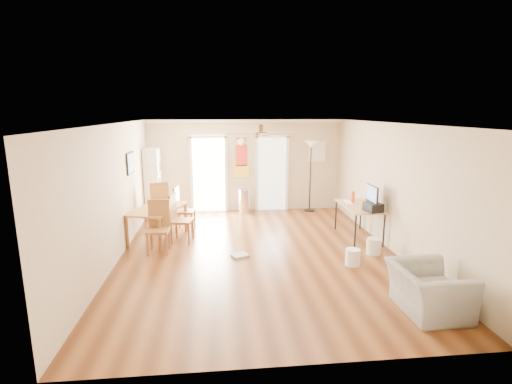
{
  "coord_description": "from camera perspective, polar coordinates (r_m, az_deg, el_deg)",
  "views": [
    {
      "loc": [
        -0.79,
        -7.25,
        2.83
      ],
      "look_at": [
        0.0,
        0.6,
        1.15
      ],
      "focal_mm": 26.73,
      "sensor_mm": 36.0,
      "label": 1
    }
  ],
  "objects": [
    {
      "name": "ac_grille",
      "position": [
        11.14,
        9.09,
        6.05
      ],
      "size": [
        0.5,
        0.04,
        0.6
      ],
      "primitive_type": "cube",
      "color": "white",
      "rests_on": "wall_back"
    },
    {
      "name": "orange_bottle",
      "position": [
        9.08,
        14.29,
        -0.74
      ],
      "size": [
        0.09,
        0.09,
        0.26
      ],
      "primitive_type": "cylinder",
      "rotation": [
        0.0,
        0.0,
        0.1
      ],
      "color": "#EA4B14",
      "rests_on": "computer_desk"
    },
    {
      "name": "dining_chair_right_b",
      "position": [
        8.51,
        -11.02,
        -3.87
      ],
      "size": [
        0.51,
        0.51,
        1.07
      ],
      "primitive_type": null,
      "rotation": [
        0.0,
        0.0,
        1.38
      ],
      "color": "#A96836",
      "rests_on": "floor"
    },
    {
      "name": "floor_cloth",
      "position": [
        7.66,
        -2.45,
        -9.48
      ],
      "size": [
        0.39,
        0.36,
        0.04
      ],
      "primitive_type": "cube",
      "rotation": [
        0.0,
        0.0,
        0.46
      ],
      "color": "#A0A09B",
      "rests_on": "floor"
    },
    {
      "name": "trash_can",
      "position": [
        10.73,
        -1.78,
        -1.38
      ],
      "size": [
        0.4,
        0.4,
        0.69
      ],
      "primitive_type": "cylinder",
      "rotation": [
        0.0,
        0.0,
        0.32
      ],
      "color": "silver",
      "rests_on": "floor"
    },
    {
      "name": "dining_chair_near",
      "position": [
        7.95,
        -14.46,
        -5.19
      ],
      "size": [
        0.45,
        0.45,
        1.06
      ],
      "primitive_type": null,
      "rotation": [
        0.0,
        0.0,
        -0.03
      ],
      "color": "olive",
      "rests_on": "floor"
    },
    {
      "name": "wall_left",
      "position": [
        7.66,
        -20.44,
        -0.26
      ],
      "size": [
        0.04,
        7.0,
        2.6
      ],
      "primitive_type": null,
      "color": "beige",
      "rests_on": "floor"
    },
    {
      "name": "wastebasket_a",
      "position": [
        7.43,
        14.28,
        -9.44
      ],
      "size": [
        0.34,
        0.34,
        0.31
      ],
      "primitive_type": "cylinder",
      "rotation": [
        0.0,
        0.0,
        0.32
      ],
      "color": "white",
      "rests_on": "floor"
    },
    {
      "name": "framed_poster",
      "position": [
        8.93,
        -18.26,
        4.15
      ],
      "size": [
        0.04,
        0.66,
        0.48
      ],
      "primitive_type": "cube",
      "color": "black",
      "rests_on": "wall_left"
    },
    {
      "name": "torchiere_lamp",
      "position": [
        10.94,
        8.13,
        2.32
      ],
      "size": [
        0.48,
        0.48,
        2.02
      ],
      "primitive_type": null,
      "rotation": [
        0.0,
        0.0,
        0.3
      ],
      "color": "black",
      "rests_on": "floor"
    },
    {
      "name": "bathroom_doorway",
      "position": [
        10.99,
        2.39,
        2.68
      ],
      "size": [
        0.8,
        0.1,
        2.1
      ],
      "primitive_type": null,
      "color": "white",
      "rests_on": "wall_back"
    },
    {
      "name": "kitchen_doorway",
      "position": [
        10.88,
        -7.05,
        2.51
      ],
      "size": [
        0.9,
        0.1,
        2.1
      ],
      "primitive_type": null,
      "color": "white",
      "rests_on": "wall_back"
    },
    {
      "name": "wall_right",
      "position": [
        8.21,
        19.92,
        0.56
      ],
      "size": [
        0.04,
        7.0,
        2.6
      ],
      "primitive_type": null,
      "color": "beige",
      "rests_on": "floor"
    },
    {
      "name": "wastebasket_b",
      "position": [
        8.1,
        17.19,
        -7.75
      ],
      "size": [
        0.31,
        0.31,
        0.33
      ],
      "primitive_type": "cylinder",
      "rotation": [
        0.0,
        0.0,
        -0.11
      ],
      "color": "silver",
      "rests_on": "floor"
    },
    {
      "name": "crown_molding",
      "position": [
        7.3,
        0.48,
        9.91
      ],
      "size": [
        5.5,
        7.0,
        0.08
      ],
      "primitive_type": null,
      "color": "white",
      "rests_on": "wall_back"
    },
    {
      "name": "wall_decal",
      "position": [
        10.82,
        -2.2,
        5.22
      ],
      "size": [
        0.46,
        0.03,
        1.1
      ],
      "primitive_type": "cube",
      "color": "red",
      "rests_on": "wall_back"
    },
    {
      "name": "dining_chair_far",
      "position": [
        9.98,
        -14.32,
        -1.58
      ],
      "size": [
        0.56,
        0.56,
        1.1
      ],
      "primitive_type": null,
      "rotation": [
        0.0,
        0.0,
        3.41
      ],
      "color": "#AA7A37",
      "rests_on": "floor"
    },
    {
      "name": "keyboard",
      "position": [
        9.09,
        13.63,
        -1.48
      ],
      "size": [
        0.17,
        0.44,
        0.02
      ],
      "primitive_type": "cube",
      "rotation": [
        0.0,
        0.0,
        -0.08
      ],
      "color": "white",
      "rests_on": "computer_desk"
    },
    {
      "name": "floor",
      "position": [
        7.82,
        0.45,
        -9.19
      ],
      "size": [
        7.0,
        7.0,
        0.0
      ],
      "primitive_type": "plane",
      "color": "brown",
      "rests_on": "ground"
    },
    {
      "name": "imac",
      "position": [
        8.5,
        16.97,
        -0.82
      ],
      "size": [
        0.12,
        0.58,
        0.53
      ],
      "primitive_type": null,
      "rotation": [
        0.0,
        0.0,
        0.07
      ],
      "color": "black",
      "rests_on": "computer_desk"
    },
    {
      "name": "bookshelf",
      "position": [
        10.72,
        -15.07,
        1.4
      ],
      "size": [
        0.47,
        0.88,
        1.86
      ],
      "primitive_type": null,
      "rotation": [
        0.0,
        0.0,
        -0.12
      ],
      "color": "silver",
      "rests_on": "floor"
    },
    {
      "name": "computer_desk",
      "position": [
        8.96,
        15.05,
        -4.3
      ],
      "size": [
        0.7,
        1.4,
        0.75
      ],
      "primitive_type": null,
      "color": "tan",
      "rests_on": "floor"
    },
    {
      "name": "dining_table",
      "position": [
        8.82,
        -14.42,
        -4.6
      ],
      "size": [
        1.29,
        1.66,
        0.73
      ],
      "primitive_type": null,
      "rotation": [
        0.0,
        0.0,
        -0.32
      ],
      "color": "#A67535",
      "rests_on": "floor"
    },
    {
      "name": "ceiling_fan",
      "position": [
        7.0,
        0.75,
        8.75
      ],
      "size": [
        1.24,
        1.24,
        0.2
      ],
      "primitive_type": null,
      "color": "#593819",
      "rests_on": "ceiling"
    },
    {
      "name": "armchair",
      "position": [
        6.1,
        24.38,
        -13.22
      ],
      "size": [
        0.92,
        1.05,
        0.67
      ],
      "primitive_type": "imported",
      "rotation": [
        0.0,
        0.0,
        1.59
      ],
      "color": "gray",
      "rests_on": "floor"
    },
    {
      "name": "printer",
      "position": [
        8.41,
        17.12,
        -2.18
      ],
      "size": [
        0.37,
        0.41,
        0.18
      ],
      "primitive_type": "cube",
      "rotation": [
        0.0,
        0.0,
        0.2
      ],
      "color": "black",
      "rests_on": "computer_desk"
    },
    {
      "name": "dining_chair_right_a",
      "position": [
        9.29,
        -10.58,
        -2.5
      ],
      "size": [
        0.5,
        0.5,
        1.07
      ],
      "primitive_type": null,
      "rotation": [
        0.0,
        0.0,
        1.43
      ],
      "color": "brown",
      "rests_on": "floor"
    },
    {
      "name": "wall_back",
      "position": [
        10.88,
        -1.54,
        3.93
      ],
      "size": [
        5.5,
        0.04,
        2.6
      ],
      "primitive_type": null,
      "color": "beige",
      "rests_on": "floor"
    },
    {
      "name": "ceiling",
      "position": [
        7.29,
        0.48,
        10.22
      ],
      "size": [
        5.5,
        7.0,
        0.0
      ],
      "primitive_type": null,
      "color": "silver",
      "rests_on": "floor"
    },
    {
      "name": "wall_front",
      "position": [
        4.12,
        5.81,
        -9.79
      ],
      "size": [
        5.5,
        0.04,
        2.6
      ],
      "primitive_type": null,
      "color": "beige",
      "rests_on": "floor"
    }
  ]
}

